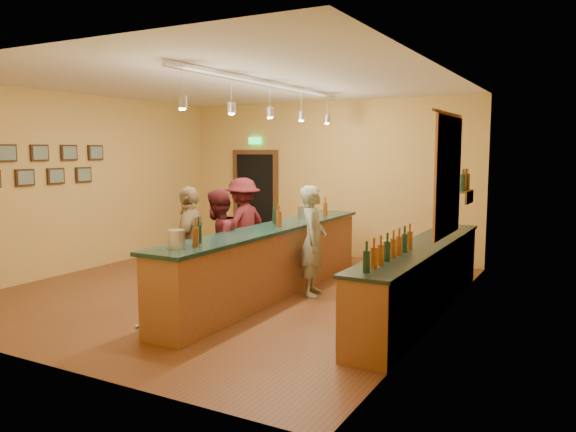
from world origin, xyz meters
The scene contains 18 objects.
floor centered at (0.00, 0.00, 0.00)m, with size 7.00×7.00×0.00m, color brown.
ceiling centered at (0.00, 0.00, 3.20)m, with size 6.50×7.00×0.02m, color silver.
wall_back centered at (0.00, 3.50, 1.60)m, with size 6.50×0.02×3.20m, color #DEB153.
wall_front centered at (0.00, -3.50, 1.60)m, with size 6.50×0.02×3.20m, color #DEB153.
wall_left centered at (-3.25, 0.00, 1.60)m, with size 0.02×7.00×3.20m, color #DEB153.
wall_right centered at (3.25, 0.00, 1.60)m, with size 0.02×7.00×3.20m, color #DEB153.
doorway centered at (-1.70, 3.47, 1.13)m, with size 1.15×0.09×2.48m.
tapestry centered at (3.23, 0.40, 1.85)m, with size 0.03×1.40×1.60m, color maroon.
bottle_shelf centered at (3.17, 1.90, 1.67)m, with size 0.17×0.55×0.54m.
picture_grid centered at (-3.21, -0.75, 1.95)m, with size 0.06×2.20×0.70m, color #382111, non-canonical shape.
back_counter centered at (2.97, 0.18, 0.49)m, with size 0.60×4.55×1.27m.
tasting_bar centered at (0.72, 0.00, 0.61)m, with size 0.73×5.10×1.38m.
pendant_track centered at (0.72, 0.00, 2.98)m, with size 0.11×4.60×0.50m.
bartender centered at (1.27, 0.33, 0.84)m, with size 0.61×0.40×1.67m, color gray.
customer_a centered at (0.17, -0.59, 0.82)m, with size 0.79×0.62×1.63m, color #59191E.
customer_b centered at (-0.06, -0.92, 0.85)m, with size 0.99×0.41×1.69m, color #997A51.
customer_c centered at (-0.57, 1.21, 0.85)m, with size 1.10×0.63×1.71m, color #59191E.
bar_stool centered at (1.85, 2.20, 0.47)m, with size 0.30×0.30×0.62m.
Camera 1 is at (4.93, -7.18, 2.20)m, focal length 35.00 mm.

